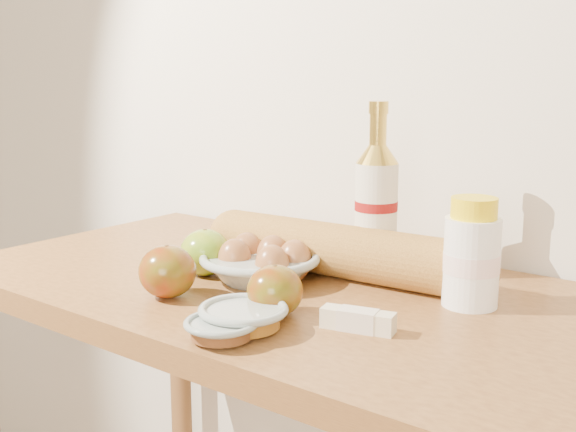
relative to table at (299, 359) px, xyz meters
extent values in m
cube|color=beige|center=(0.00, 0.33, 0.52)|extent=(3.50, 0.02, 2.60)
cube|color=#966230|center=(0.00, 0.00, 0.10)|extent=(1.20, 0.60, 0.04)
cylinder|color=brown|center=(-0.55, 0.25, -0.35)|extent=(0.05, 0.05, 0.86)
cylinder|color=beige|center=(0.06, 0.13, 0.22)|extent=(0.08, 0.08, 0.19)
cylinder|color=maroon|center=(0.06, 0.13, 0.24)|extent=(0.08, 0.08, 0.02)
cone|color=gold|center=(0.06, 0.13, 0.33)|extent=(0.08, 0.08, 0.03)
cylinder|color=gold|center=(0.06, 0.13, 0.37)|extent=(0.03, 0.03, 0.05)
cylinder|color=gold|center=(0.06, 0.13, 0.40)|extent=(0.04, 0.04, 0.02)
cylinder|color=white|center=(0.25, 0.08, 0.19)|extent=(0.10, 0.10, 0.13)
cylinder|color=#FEDAD5|center=(0.25, 0.08, 0.19)|extent=(0.10, 0.10, 0.03)
cylinder|color=yellow|center=(0.25, 0.08, 0.27)|extent=(0.08, 0.08, 0.03)
torus|color=#93A19B|center=(-0.07, -0.02, 0.16)|extent=(0.21, 0.21, 0.01)
ellipsoid|color=brown|center=(-0.11, -0.04, 0.16)|extent=(0.06, 0.06, 0.07)
ellipsoid|color=brown|center=(-0.03, -0.03, 0.16)|extent=(0.06, 0.06, 0.07)
ellipsoid|color=brown|center=(-0.07, 0.02, 0.16)|extent=(0.06, 0.06, 0.07)
ellipsoid|color=brown|center=(-0.12, 0.01, 0.16)|extent=(0.06, 0.06, 0.07)
ellipsoid|color=brown|center=(-0.02, 0.02, 0.16)|extent=(0.06, 0.06, 0.07)
cylinder|color=#B88338|center=(0.02, 0.09, 0.17)|extent=(0.45, 0.12, 0.09)
sphere|color=#B88338|center=(-0.20, 0.07, 0.17)|extent=(0.10, 0.10, 0.09)
sphere|color=#B88338|center=(0.24, 0.10, 0.17)|extent=(0.10, 0.10, 0.09)
ellipsoid|color=#A7A421|center=(-0.17, -0.04, 0.16)|extent=(0.11, 0.11, 0.08)
cylinder|color=#533C1B|center=(-0.17, -0.04, 0.20)|extent=(0.01, 0.01, 0.01)
ellipsoid|color=#930808|center=(-0.12, -0.17, 0.16)|extent=(0.09, 0.09, 0.08)
cylinder|color=#50341A|center=(-0.12, -0.17, 0.20)|extent=(0.01, 0.01, 0.01)
ellipsoid|color=#940F08|center=(0.06, -0.13, 0.16)|extent=(0.09, 0.09, 0.07)
cylinder|color=#51381B|center=(0.06, -0.13, 0.19)|extent=(0.01, 0.01, 0.01)
torus|color=gray|center=(0.06, -0.25, 0.15)|extent=(0.11, 0.11, 0.01)
cylinder|color=brown|center=(0.06, -0.25, 0.14)|extent=(0.09, 0.09, 0.02)
torus|color=#92A09A|center=(0.06, -0.20, 0.15)|extent=(0.13, 0.13, 0.01)
cylinder|color=brown|center=(0.06, -0.20, 0.14)|extent=(0.11, 0.11, 0.02)
cube|color=beige|center=(0.18, -0.11, 0.14)|extent=(0.10, 0.05, 0.03)
cube|color=beige|center=(0.18, -0.11, 0.14)|extent=(0.06, 0.04, 0.03)
camera|label=1|loc=(0.67, -0.89, 0.47)|focal=45.00mm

